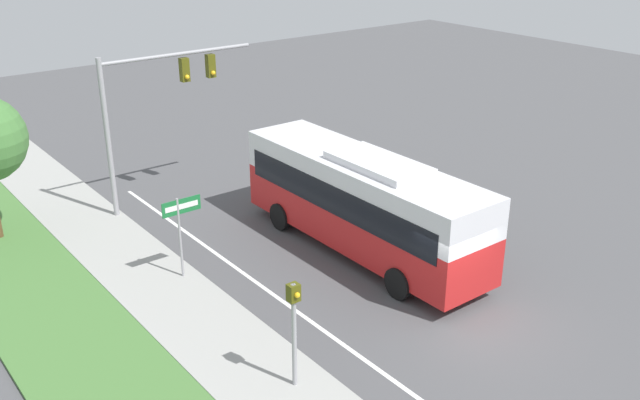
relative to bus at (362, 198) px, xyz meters
name	(u,v)px	position (x,y,z in m)	size (l,w,h in m)	color
ground_plane	(459,316)	(-0.50, -4.96, -1.96)	(80.00, 80.00, 0.00)	#4C4C4F
sidewalk	(285,398)	(-6.70, -4.96, -1.90)	(2.80, 80.00, 0.12)	#9E9E99
lane_divider_near	(366,361)	(-4.10, -4.96, -1.95)	(0.14, 30.00, 0.01)	silver
bus	(362,198)	(0.00, 0.00, 0.00)	(2.67, 10.10, 3.54)	red
signal_gantry	(154,97)	(-3.62, 7.82, 2.43)	(6.27, 0.41, 6.12)	#939399
pedestrian_signal	(294,319)	(-6.24, -4.73, 0.06)	(0.28, 0.34, 2.94)	#939399
street_sign	(181,222)	(-5.75, 1.94, 0.03)	(1.31, 0.08, 2.80)	#939399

